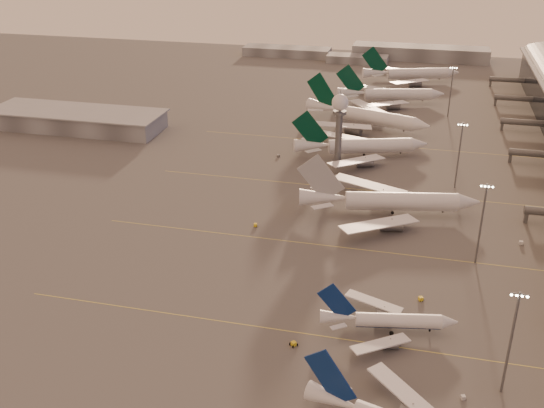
# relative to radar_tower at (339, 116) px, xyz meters

# --- Properties ---
(ground) EXTENTS (700.00, 700.00, 0.00)m
(ground) POSITION_rel_radar_tower_xyz_m (-5.00, -120.00, -20.95)
(ground) COLOR #4E4B4B
(ground) RESTS_ON ground
(taxiway_markings) EXTENTS (180.00, 185.25, 0.02)m
(taxiway_markings) POSITION_rel_radar_tower_xyz_m (25.00, -64.00, -20.94)
(taxiway_markings) COLOR #DCCA4D
(taxiway_markings) RESTS_ON ground
(hangar) EXTENTS (82.00, 27.00, 8.50)m
(hangar) POSITION_rel_radar_tower_xyz_m (-125.00, 20.00, -16.63)
(hangar) COLOR slate
(hangar) RESTS_ON ground
(radar_tower) EXTENTS (6.40, 6.40, 31.10)m
(radar_tower) POSITION_rel_radar_tower_xyz_m (0.00, 0.00, 0.00)
(radar_tower) COLOR #595B61
(radar_tower) RESTS_ON ground
(mast_a) EXTENTS (3.60, 0.56, 25.00)m
(mast_a) POSITION_rel_radar_tower_xyz_m (53.00, -120.00, -7.21)
(mast_a) COLOR #595B61
(mast_a) RESTS_ON ground
(mast_b) EXTENTS (3.60, 0.56, 25.00)m
(mast_b) POSITION_rel_radar_tower_xyz_m (50.00, -65.00, -7.21)
(mast_b) COLOR #595B61
(mast_b) RESTS_ON ground
(mast_c) EXTENTS (3.60, 0.56, 25.00)m
(mast_c) POSITION_rel_radar_tower_xyz_m (45.00, -10.00, -7.21)
(mast_c) COLOR #595B61
(mast_c) RESTS_ON ground
(mast_d) EXTENTS (3.60, 0.56, 25.00)m
(mast_d) POSITION_rel_radar_tower_xyz_m (43.00, 80.00, -7.21)
(mast_d) COLOR #595B61
(mast_d) RESTS_ON ground
(distant_horizon) EXTENTS (165.00, 37.50, 9.00)m
(distant_horizon) POSITION_rel_radar_tower_xyz_m (-2.38, 205.14, -17.06)
(distant_horizon) COLOR slate
(distant_horizon) RESTS_ON ground
(narrowbody_mid) EXTENTS (33.68, 26.64, 13.27)m
(narrowbody_mid) POSITION_rel_radar_tower_xyz_m (27.86, -104.42, -18.26)
(narrowbody_mid) COLOR white
(narrowbody_mid) RESTS_ON ground
(widebody_white) EXTENTS (59.93, 47.57, 21.30)m
(widebody_white) POSITION_rel_radar_tower_xyz_m (23.16, -38.82, -17.26)
(widebody_white) COLOR white
(widebody_white) RESTS_ON ground
(greentail_a) EXTENTS (54.41, 43.26, 20.44)m
(greentail_a) POSITION_rel_radar_tower_xyz_m (7.81, 13.49, -17.34)
(greentail_a) COLOR white
(greentail_a) RESTS_ON ground
(greentail_b) EXTENTS (60.55, 48.10, 22.83)m
(greentail_b) POSITION_rel_radar_tower_xyz_m (5.67, 53.45, -16.92)
(greentail_b) COLOR white
(greentail_b) RESTS_ON ground
(greentail_c) EXTENTS (56.03, 44.71, 20.73)m
(greentail_c) POSITION_rel_radar_tower_xyz_m (13.75, 96.78, -17.29)
(greentail_c) COLOR white
(greentail_c) RESTS_ON ground
(greentail_d) EXTENTS (56.63, 45.00, 21.33)m
(greentail_d) POSITION_rel_radar_tower_xyz_m (21.95, 145.63, -17.18)
(greentail_d) COLOR white
(greentail_d) RESTS_ON ground
(gsv_catering_a) EXTENTS (4.82, 3.24, 3.63)m
(gsv_catering_a) POSITION_rel_radar_tower_xyz_m (45.24, -124.37, -19.13)
(gsv_catering_a) COLOR silver
(gsv_catering_a) RESTS_ON ground
(gsv_tug_mid) EXTENTS (4.00, 3.94, 1.00)m
(gsv_tug_mid) POSITION_rel_radar_tower_xyz_m (6.89, -115.31, -20.43)
(gsv_tug_mid) COLOR yellow
(gsv_tug_mid) RESTS_ON ground
(gsv_truck_b) EXTENTS (6.10, 4.29, 2.33)m
(gsv_truck_b) POSITION_rel_radar_tower_xyz_m (35.69, -88.67, -19.76)
(gsv_truck_b) COLOR yellow
(gsv_truck_b) RESTS_ON ground
(gsv_truck_c) EXTENTS (5.93, 3.15, 2.27)m
(gsv_truck_c) POSITION_rel_radar_tower_xyz_m (-17.47, -57.90, -19.79)
(gsv_truck_c) COLOR yellow
(gsv_truck_c) RESTS_ON ground
(gsv_catering_b) EXTENTS (5.63, 2.87, 4.52)m
(gsv_catering_b) POSITION_rel_radar_tower_xyz_m (64.24, -50.30, -18.69)
(gsv_catering_b) COLOR silver
(gsv_catering_b) RESTS_ON ground
(gsv_tug_far) EXTENTS (4.24, 4.36, 1.09)m
(gsv_tug_far) POSITION_rel_radar_tower_xyz_m (21.68, -21.80, -20.39)
(gsv_tug_far) COLOR #5B5D60
(gsv_tug_far) RESTS_ON ground
(gsv_truck_d) EXTENTS (3.28, 5.45, 2.08)m
(gsv_truck_d) POSITION_rel_radar_tower_xyz_m (-25.21, 5.88, -19.89)
(gsv_truck_d) COLOR #5B5D60
(gsv_truck_d) RESTS_ON ground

